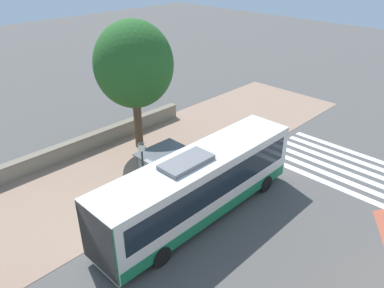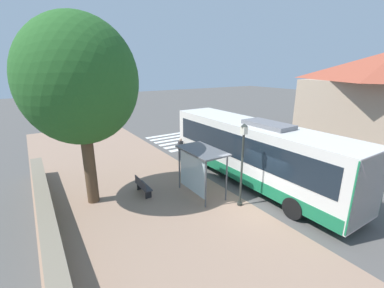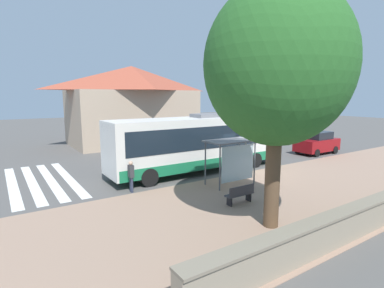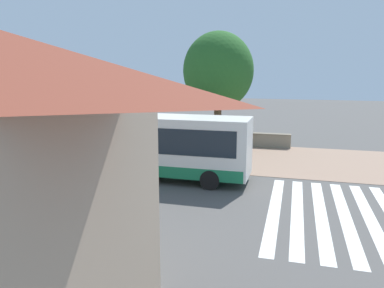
{
  "view_description": "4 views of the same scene",
  "coord_description": "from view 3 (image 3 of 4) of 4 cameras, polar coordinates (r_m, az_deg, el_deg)",
  "views": [
    {
      "loc": [
        12.61,
        -9.44,
        12.55
      ],
      "look_at": [
        -0.94,
        4.37,
        2.29
      ],
      "focal_mm": 35.0,
      "sensor_mm": 36.0,
      "label": 1
    },
    {
      "loc": [
        -8.52,
        -7.67,
        6.46
      ],
      "look_at": [
        -1.12,
        3.79,
        2.36
      ],
      "focal_mm": 24.0,
      "sensor_mm": 36.0,
      "label": 2
    },
    {
      "loc": [
        -13.62,
        12.96,
        4.81
      ],
      "look_at": [
        -1.58,
        4.98,
        2.51
      ],
      "focal_mm": 28.0,
      "sensor_mm": 36.0,
      "label": 3
    },
    {
      "loc": [
        20.75,
        10.26,
        5.92
      ],
      "look_at": [
        1.32,
        4.83,
        1.93
      ],
      "focal_mm": 35.0,
      "sensor_mm": 36.0,
      "label": 4
    }
  ],
  "objects": [
    {
      "name": "bus",
      "position": [
        19.19,
        1.67,
        0.39
      ],
      "size": [
        2.71,
        12.05,
        3.71
      ],
      "color": "silver",
      "rests_on": "ground"
    },
    {
      "name": "bus_shelter",
      "position": [
        16.28,
        7.68,
        -0.89
      ],
      "size": [
        1.56,
        2.75,
        2.47
      ],
      "color": "#515459",
      "rests_on": "ground"
    },
    {
      "name": "shade_tree",
      "position": [
        11.04,
        15.95,
        14.15
      ],
      "size": [
        5.12,
        5.12,
        8.7
      ],
      "color": "brown",
      "rests_on": "ground"
    },
    {
      "name": "pedestrian",
      "position": [
        15.44,
        -11.54,
        -5.63
      ],
      "size": [
        0.34,
        0.22,
        1.62
      ],
      "color": "#2D3347",
      "rests_on": "ground"
    },
    {
      "name": "ground_plane",
      "position": [
        19.41,
        9.77,
        -5.43
      ],
      "size": [
        120.0,
        120.0,
        0.0
      ],
      "primitive_type": "plane",
      "color": "#514F4C",
      "rests_on": "ground"
    },
    {
      "name": "parked_car_behind_bus",
      "position": [
        27.44,
        22.7,
        0.2
      ],
      "size": [
        2.0,
        3.95,
        1.88
      ],
      "color": "maroon",
      "rests_on": "ground"
    },
    {
      "name": "sidewalk_plaza",
      "position": [
        16.56,
        20.6,
        -8.39
      ],
      "size": [
        9.0,
        44.0,
        0.02
      ],
      "color": "#937560",
      "rests_on": "ground"
    },
    {
      "name": "crosswalk_stripes",
      "position": [
        19.26,
        -29.6,
        -6.6
      ],
      "size": [
        9.0,
        5.25,
        0.01
      ],
      "color": "silver",
      "rests_on": "ground"
    },
    {
      "name": "background_building",
      "position": [
        31.65,
        -11.25,
        7.48
      ],
      "size": [
        7.73,
        12.66,
        7.84
      ],
      "color": "tan",
      "rests_on": "ground"
    },
    {
      "name": "street_lamp_near",
      "position": [
        18.29,
        10.23,
        1.42
      ],
      "size": [
        0.28,
        0.28,
        4.07
      ],
      "color": "#2D332D",
      "rests_on": "ground"
    },
    {
      "name": "bench",
      "position": [
        13.8,
        9.14,
        -9.4
      ],
      "size": [
        0.4,
        1.45,
        0.88
      ],
      "color": "#333338",
      "rests_on": "ground"
    }
  ]
}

